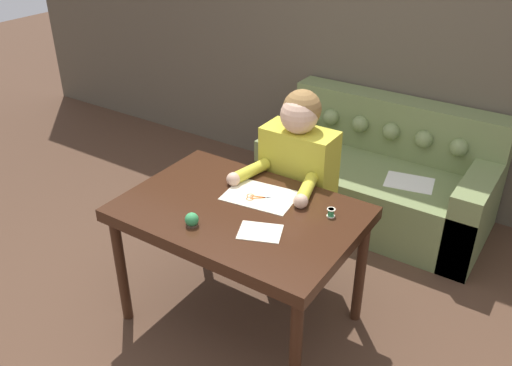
{
  "coord_description": "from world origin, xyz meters",
  "views": [
    {
      "loc": [
        1.34,
        -1.94,
        2.31
      ],
      "look_at": [
        -0.06,
        0.17,
        0.87
      ],
      "focal_mm": 38.0,
      "sensor_mm": 36.0,
      "label": 1
    }
  ],
  "objects_px": {
    "person": "(297,185)",
    "pin_cushion": "(192,220)",
    "dining_table": "(240,221)",
    "scissors": "(260,198)",
    "couch": "(379,179)",
    "thread_spool": "(331,213)"
  },
  "relations": [
    {
      "from": "dining_table",
      "to": "thread_spool",
      "type": "distance_m",
      "value": 0.49
    },
    {
      "from": "dining_table",
      "to": "pin_cushion",
      "type": "xyz_separation_m",
      "value": [
        -0.11,
        -0.26,
        0.11
      ]
    },
    {
      "from": "pin_cushion",
      "to": "scissors",
      "type": "bearing_deg",
      "value": 70.84
    },
    {
      "from": "couch",
      "to": "pin_cushion",
      "type": "bearing_deg",
      "value": -100.54
    },
    {
      "from": "dining_table",
      "to": "person",
      "type": "bearing_deg",
      "value": 86.12
    },
    {
      "from": "dining_table",
      "to": "pin_cushion",
      "type": "bearing_deg",
      "value": -112.47
    },
    {
      "from": "person",
      "to": "thread_spool",
      "type": "xyz_separation_m",
      "value": [
        0.4,
        -0.36,
        0.13
      ]
    },
    {
      "from": "thread_spool",
      "to": "pin_cushion",
      "type": "height_order",
      "value": "pin_cushion"
    },
    {
      "from": "couch",
      "to": "person",
      "type": "bearing_deg",
      "value": -100.9
    },
    {
      "from": "couch",
      "to": "thread_spool",
      "type": "height_order",
      "value": "couch"
    },
    {
      "from": "scissors",
      "to": "thread_spool",
      "type": "relative_size",
      "value": 5.22
    },
    {
      "from": "dining_table",
      "to": "person",
      "type": "height_order",
      "value": "person"
    },
    {
      "from": "person",
      "to": "scissors",
      "type": "relative_size",
      "value": 5.37
    },
    {
      "from": "person",
      "to": "pin_cushion",
      "type": "relative_size",
      "value": 17.66
    },
    {
      "from": "pin_cushion",
      "to": "couch",
      "type": "bearing_deg",
      "value": 79.46
    },
    {
      "from": "dining_table",
      "to": "couch",
      "type": "height_order",
      "value": "couch"
    },
    {
      "from": "couch",
      "to": "dining_table",
      "type": "bearing_deg",
      "value": -98.33
    },
    {
      "from": "person",
      "to": "thread_spool",
      "type": "height_order",
      "value": "person"
    },
    {
      "from": "person",
      "to": "thread_spool",
      "type": "distance_m",
      "value": 0.55
    },
    {
      "from": "person",
      "to": "couch",
      "type": "bearing_deg",
      "value": 79.1
    },
    {
      "from": "couch",
      "to": "scissors",
      "type": "height_order",
      "value": "couch"
    },
    {
      "from": "scissors",
      "to": "pin_cushion",
      "type": "xyz_separation_m",
      "value": [
        -0.14,
        -0.41,
        0.03
      ]
    }
  ]
}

